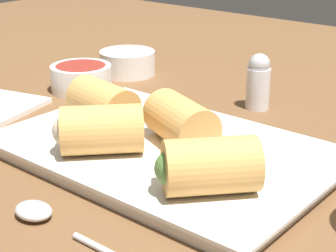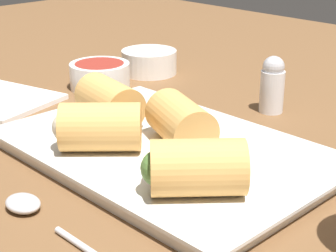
% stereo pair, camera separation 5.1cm
% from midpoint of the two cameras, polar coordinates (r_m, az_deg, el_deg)
% --- Properties ---
extents(table_surface, '(1.80, 1.40, 0.02)m').
position_cam_midpoint_polar(table_surface, '(0.55, -3.70, -4.11)').
color(table_surface, brown).
rests_on(table_surface, ground).
extents(serving_plate, '(0.31, 0.21, 0.01)m').
position_cam_midpoint_polar(serving_plate, '(0.53, -2.76, -2.59)').
color(serving_plate, silver).
rests_on(serving_plate, table_surface).
extents(roll_front_left, '(0.08, 0.06, 0.04)m').
position_cam_midpoint_polar(roll_front_left, '(0.58, -9.15, 2.40)').
color(roll_front_left, '#DBA356').
rests_on(roll_front_left, serving_plate).
extents(roll_front_right, '(0.08, 0.08, 0.04)m').
position_cam_midpoint_polar(roll_front_right, '(0.51, -10.08, -0.44)').
color(roll_front_right, '#DBA356').
rests_on(roll_front_right, serving_plate).
extents(roll_back_left, '(0.08, 0.07, 0.04)m').
position_cam_midpoint_polar(roll_back_left, '(0.52, -1.71, 0.53)').
color(roll_back_left, '#DBA356').
rests_on(roll_back_left, serving_plate).
extents(roll_back_right, '(0.08, 0.08, 0.04)m').
position_cam_midpoint_polar(roll_back_right, '(0.43, 0.45, -4.18)').
color(roll_back_right, '#DBA356').
rests_on(roll_back_right, serving_plate).
extents(dipping_bowl_near, '(0.08, 0.08, 0.03)m').
position_cam_midpoint_polar(dipping_bowl_near, '(0.74, -10.79, 4.90)').
color(dipping_bowl_near, white).
rests_on(dipping_bowl_near, table_surface).
extents(dipping_bowl_far, '(0.08, 0.08, 0.03)m').
position_cam_midpoint_polar(dipping_bowl_far, '(0.81, -5.97, 6.50)').
color(dipping_bowl_far, white).
rests_on(dipping_bowl_far, table_surface).
extents(spoon, '(0.17, 0.03, 0.01)m').
position_cam_midpoint_polar(spoon, '(0.44, -15.07, -9.37)').
color(spoon, silver).
rests_on(spoon, table_surface).
extents(salt_shaker, '(0.03, 0.03, 0.07)m').
position_cam_midpoint_polar(salt_shaker, '(0.66, 7.05, 4.47)').
color(salt_shaker, silver).
rests_on(salt_shaker, table_surface).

